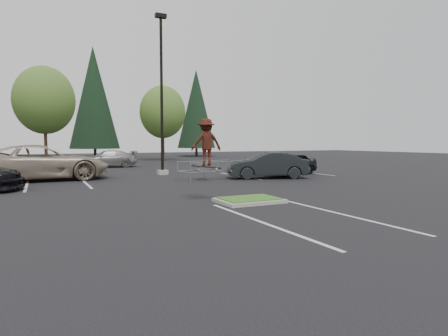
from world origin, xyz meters
name	(u,v)px	position (x,y,z in m)	size (l,w,h in m)	color
ground	(249,202)	(0.00, 0.00, 0.00)	(120.00, 120.00, 0.00)	black
grass_median	(249,200)	(0.00, 0.00, 0.08)	(2.20, 1.60, 0.16)	#9D9992
stall_lines	(162,186)	(-1.35, 6.02, 0.00)	(22.62, 17.60, 0.01)	silver
light_pole	(162,103)	(0.50, 12.00, 4.56)	(0.70, 0.60, 10.12)	#9D9992
decid_b	(44,102)	(-6.01, 30.53, 6.04)	(5.89, 5.89, 9.64)	#38281C
decid_c	(163,114)	(5.99, 29.83, 5.25)	(5.12, 5.12, 8.38)	#38281C
conif_b	(94,98)	(0.00, 40.50, 7.85)	(6.38, 6.38, 14.50)	#38281C
conif_c	(196,109)	(14.00, 39.50, 6.85)	(5.50, 5.50, 12.50)	#38281C
cart_corral	(205,168)	(1.71, 7.90, 0.66)	(3.89, 2.13, 1.05)	gray
skateboarder	(206,143)	(-1.20, 1.00, 2.10)	(1.16, 0.76, 1.83)	black
car_l_tan	(42,163)	(-6.50, 11.50, 0.98)	(3.24, 7.04, 1.96)	gray
car_r_charc	(268,165)	(5.29, 7.00, 0.76)	(1.61, 4.62, 1.52)	black
car_r_black	(290,164)	(8.00, 8.48, 0.70)	(1.65, 4.09, 1.39)	black
car_far_silver	(107,159)	(-1.59, 20.68, 0.70)	(1.95, 4.80, 1.39)	gray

